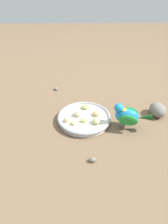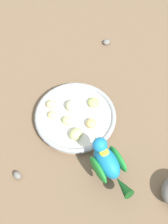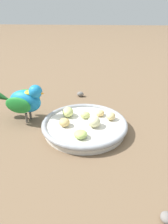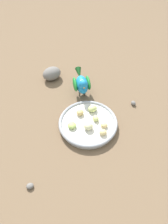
{
  "view_description": "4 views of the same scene",
  "coord_description": "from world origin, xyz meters",
  "px_view_note": "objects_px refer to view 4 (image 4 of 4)",
  "views": [
    {
      "loc": [
        0.04,
        0.7,
        0.54
      ],
      "look_at": [
        0.03,
        0.04,
        0.06
      ],
      "focal_mm": 31.12,
      "sensor_mm": 36.0,
      "label": 1
    },
    {
      "loc": [
        -0.34,
        0.33,
        0.8
      ],
      "look_at": [
        0.0,
        0.01,
        0.05
      ],
      "focal_mm": 50.76,
      "sensor_mm": 36.0,
      "label": 2
    },
    {
      "loc": [
        0.05,
        -0.54,
        0.36
      ],
      "look_at": [
        0.02,
        0.01,
        0.07
      ],
      "focal_mm": 38.61,
      "sensor_mm": 36.0,
      "label": 3
    },
    {
      "loc": [
        0.53,
        -0.22,
        0.74
      ],
      "look_at": [
        -0.0,
        0.02,
        0.06
      ],
      "focal_mm": 36.64,
      "sensor_mm": 36.0,
      "label": 4
    }
  ],
  "objects_px": {
    "apple_piece_1": "(104,125)",
    "apple_piece_3": "(72,125)",
    "apple_piece_5": "(93,109)",
    "pebble_0": "(133,103)",
    "apple_piece_2": "(96,118)",
    "apple_piece_6": "(80,112)",
    "parrot": "(82,83)",
    "apple_piece_4": "(103,132)",
    "apple_piece_0": "(88,126)",
    "feeding_bowl": "(88,124)",
    "rock_large": "(52,74)",
    "pebble_1": "(30,186)"
  },
  "relations": [
    {
      "from": "apple_piece_2",
      "to": "rock_large",
      "type": "xyz_separation_m",
      "value": [
        -0.34,
        -0.07,
        -0.0
      ]
    },
    {
      "from": "apple_piece_3",
      "to": "apple_piece_4",
      "type": "relative_size",
      "value": 1.17
    },
    {
      "from": "apple_piece_4",
      "to": "parrot",
      "type": "bearing_deg",
      "value": 174.77
    },
    {
      "from": "apple_piece_0",
      "to": "pebble_1",
      "type": "xyz_separation_m",
      "value": [
        0.13,
        -0.27,
        -0.03
      ]
    },
    {
      "from": "feeding_bowl",
      "to": "apple_piece_1",
      "type": "bearing_deg",
      "value": 48.98
    },
    {
      "from": "pebble_1",
      "to": "pebble_0",
      "type": "bearing_deg",
      "value": 109.17
    },
    {
      "from": "apple_piece_0",
      "to": "apple_piece_1",
      "type": "distance_m",
      "value": 0.06
    },
    {
      "from": "apple_piece_1",
      "to": "rock_large",
      "type": "relative_size",
      "value": 0.32
    },
    {
      "from": "parrot",
      "to": "rock_large",
      "type": "relative_size",
      "value": 1.86
    },
    {
      "from": "feeding_bowl",
      "to": "parrot",
      "type": "relative_size",
      "value": 1.42
    },
    {
      "from": "apple_piece_0",
      "to": "pebble_0",
      "type": "bearing_deg",
      "value": 102.16
    },
    {
      "from": "apple_piece_1",
      "to": "apple_piece_4",
      "type": "distance_m",
      "value": 0.04
    },
    {
      "from": "apple_piece_1",
      "to": "apple_piece_3",
      "type": "height_order",
      "value": "apple_piece_3"
    },
    {
      "from": "pebble_0",
      "to": "apple_piece_0",
      "type": "bearing_deg",
      "value": -77.84
    },
    {
      "from": "apple_piece_4",
      "to": "apple_piece_5",
      "type": "bearing_deg",
      "value": 172.88
    },
    {
      "from": "apple_piece_3",
      "to": "pebble_0",
      "type": "height_order",
      "value": "apple_piece_3"
    },
    {
      "from": "apple_piece_3",
      "to": "parrot",
      "type": "xyz_separation_m",
      "value": [
        -0.17,
        0.12,
        0.04
      ]
    },
    {
      "from": "parrot",
      "to": "apple_piece_5",
      "type": "bearing_deg",
      "value": 10.26
    },
    {
      "from": "apple_piece_3",
      "to": "apple_piece_6",
      "type": "distance_m",
      "value": 0.07
    },
    {
      "from": "feeding_bowl",
      "to": "rock_large",
      "type": "xyz_separation_m",
      "value": [
        -0.34,
        -0.04,
        0.02
      ]
    },
    {
      "from": "apple_piece_1",
      "to": "rock_large",
      "type": "distance_m",
      "value": 0.39
    },
    {
      "from": "apple_piece_0",
      "to": "apple_piece_2",
      "type": "distance_m",
      "value": 0.05
    },
    {
      "from": "apple_piece_5",
      "to": "pebble_0",
      "type": "height_order",
      "value": "apple_piece_5"
    },
    {
      "from": "feeding_bowl",
      "to": "apple_piece_1",
      "type": "xyz_separation_m",
      "value": [
        0.04,
        0.05,
        0.02
      ]
    },
    {
      "from": "apple_piece_5",
      "to": "rock_large",
      "type": "height_order",
      "value": "rock_large"
    },
    {
      "from": "feeding_bowl",
      "to": "pebble_0",
      "type": "bearing_deg",
      "value": 96.5
    },
    {
      "from": "apple_piece_1",
      "to": "apple_piece_2",
      "type": "xyz_separation_m",
      "value": [
        -0.04,
        -0.02,
        0.0
      ]
    },
    {
      "from": "feeding_bowl",
      "to": "apple_piece_0",
      "type": "xyz_separation_m",
      "value": [
        0.03,
        -0.01,
        0.02
      ]
    },
    {
      "from": "parrot",
      "to": "pebble_0",
      "type": "xyz_separation_m",
      "value": [
        0.15,
        0.18,
        -0.06
      ]
    },
    {
      "from": "apple_piece_2",
      "to": "apple_piece_3",
      "type": "bearing_deg",
      "value": -94.39
    },
    {
      "from": "apple_piece_6",
      "to": "pebble_1",
      "type": "height_order",
      "value": "apple_piece_6"
    },
    {
      "from": "apple_piece_0",
      "to": "apple_piece_3",
      "type": "xyz_separation_m",
      "value": [
        -0.03,
        -0.06,
        -0.0
      ]
    },
    {
      "from": "apple_piece_3",
      "to": "apple_piece_5",
      "type": "relative_size",
      "value": 0.89
    },
    {
      "from": "apple_piece_5",
      "to": "parrot",
      "type": "relative_size",
      "value": 0.23
    },
    {
      "from": "feeding_bowl",
      "to": "apple_piece_3",
      "type": "xyz_separation_m",
      "value": [
        -0.01,
        -0.07,
        0.02
      ]
    },
    {
      "from": "apple_piece_2",
      "to": "parrot",
      "type": "bearing_deg",
      "value": 174.28
    },
    {
      "from": "rock_large",
      "to": "apple_piece_3",
      "type": "bearing_deg",
      "value": -5.27
    },
    {
      "from": "apple_piece_1",
      "to": "parrot",
      "type": "distance_m",
      "value": 0.22
    },
    {
      "from": "apple_piece_1",
      "to": "apple_piece_6",
      "type": "bearing_deg",
      "value": -147.98
    },
    {
      "from": "feeding_bowl",
      "to": "apple_piece_5",
      "type": "bearing_deg",
      "value": 138.85
    },
    {
      "from": "feeding_bowl",
      "to": "apple_piece_6",
      "type": "distance_m",
      "value": 0.06
    },
    {
      "from": "apple_piece_2",
      "to": "apple_piece_6",
      "type": "height_order",
      "value": "apple_piece_6"
    },
    {
      "from": "apple_piece_5",
      "to": "apple_piece_3",
      "type": "bearing_deg",
      "value": -68.83
    },
    {
      "from": "apple_piece_2",
      "to": "apple_piece_4",
      "type": "xyz_separation_m",
      "value": [
        0.07,
        -0.01,
        0.0
      ]
    },
    {
      "from": "apple_piece_6",
      "to": "feeding_bowl",
      "type": "bearing_deg",
      "value": 11.92
    },
    {
      "from": "apple_piece_2",
      "to": "pebble_1",
      "type": "xyz_separation_m",
      "value": [
        0.15,
        -0.32,
        -0.02
      ]
    },
    {
      "from": "parrot",
      "to": "rock_large",
      "type": "xyz_separation_m",
      "value": [
        -0.16,
        -0.09,
        -0.04
      ]
    },
    {
      "from": "apple_piece_0",
      "to": "pebble_0",
      "type": "relative_size",
      "value": 1.51
    },
    {
      "from": "apple_piece_3",
      "to": "pebble_1",
      "type": "bearing_deg",
      "value": -53.65
    },
    {
      "from": "apple_piece_0",
      "to": "parrot",
      "type": "bearing_deg",
      "value": 162.99
    }
  ]
}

